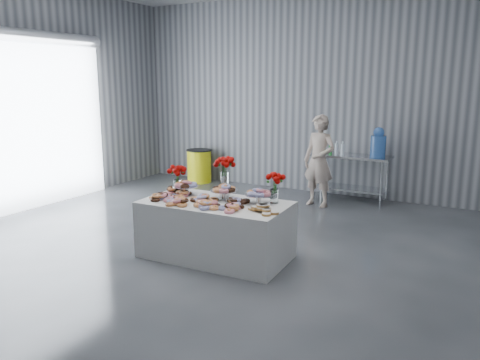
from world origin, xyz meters
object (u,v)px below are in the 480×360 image
object	(u,v)px
person	(319,161)
trash_barrel	(199,166)
display_table	(216,230)
water_jug	(378,144)
prep_table	(350,169)

from	to	relation	value
person	trash_barrel	size ratio (longest dim) A/B	2.25
display_table	water_jug	bearing A→B (deg)	72.66
display_table	prep_table	distance (m)	3.87
display_table	person	world-z (taller)	person
prep_table	water_jug	xyz separation A→B (m)	(0.50, -0.00, 0.53)
water_jug	person	size ratio (longest dim) A/B	0.33
water_jug	display_table	bearing A→B (deg)	-107.34
person	display_table	bearing A→B (deg)	-82.73
person	water_jug	bearing A→B (deg)	48.42
prep_table	trash_barrel	bearing A→B (deg)	-180.00
display_table	prep_table	xyz separation A→B (m)	(0.69, 3.80, 0.24)
person	prep_table	bearing A→B (deg)	70.88
water_jug	trash_barrel	xyz separation A→B (m)	(-4.01, 0.00, -0.77)
display_table	prep_table	size ratio (longest dim) A/B	1.27
prep_table	trash_barrel	size ratio (longest dim) A/B	2.00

